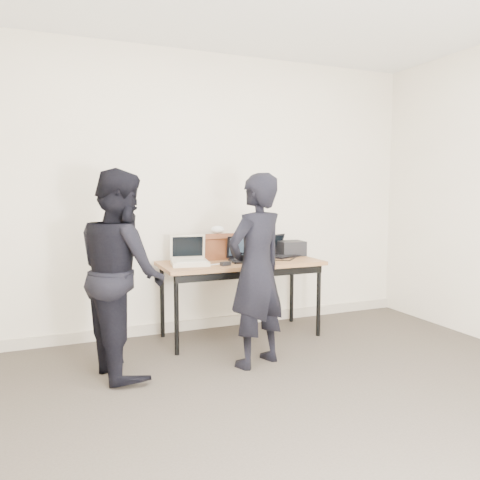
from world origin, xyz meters
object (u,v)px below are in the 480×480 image
laptop_beige (189,259)px  leather_satchel (215,246)px  person_observer (122,272)px  equipment_box (291,248)px  laptop_right (279,251)px  laptop_center (245,255)px  person_typist (256,271)px  desk (241,268)px

laptop_beige → leather_satchel: (0.32, 0.21, 0.08)m
person_observer → laptop_beige: bearing=-63.9°
laptop_beige → equipment_box: 1.14m
laptop_right → leather_satchel: leather_satchel is taller
laptop_center → laptop_right: 0.47m
laptop_center → person_typist: person_typist is taller
laptop_beige → laptop_center: laptop_beige is taller
person_typist → person_observer: (-0.99, 0.25, 0.01)m
laptop_right → person_typist: person_typist is taller
laptop_center → laptop_right: (0.44, 0.15, -0.00)m
equipment_box → laptop_right: bearing=-172.0°
leather_satchel → person_typist: size_ratio=0.24×
person_observer → laptop_center: bearing=-77.7°
laptop_beige → person_typist: person_typist is taller
laptop_beige → person_typist: bearing=-55.9°
desk → person_observer: size_ratio=0.98×
desk → person_typist: 0.73m
laptop_center → equipment_box: bearing=21.6°
equipment_box → person_observer: (-1.79, -0.65, -0.02)m
laptop_beige → laptop_center: 0.54m
equipment_box → person_observer: 1.90m
desk → leather_satchel: leather_satchel is taller
leather_satchel → laptop_beige: bearing=-146.5°
laptop_right → person_observer: (-1.65, -0.63, 0.00)m
laptop_beige → desk: bearing=7.4°
desk → laptop_beige: size_ratio=4.10×
leather_satchel → person_typist: (0.02, -0.93, -0.09)m
desk → equipment_box: size_ratio=5.90×
laptop_center → equipment_box: (0.58, 0.17, 0.02)m
person_typist → equipment_box: bearing=-153.0°
laptop_beige → person_observer: person_observer is taller
leather_satchel → person_observer: size_ratio=0.23×
laptop_right → equipment_box: bearing=-14.6°
laptop_beige → equipment_box: (1.13, 0.18, 0.02)m
desk → leather_satchel: 0.34m
leather_satchel → person_observer: bearing=-145.5°
laptop_center → equipment_box: size_ratio=1.27×
laptop_right → person_typist: (-0.65, -0.87, -0.01)m
desk → person_typist: bearing=-102.9°
laptop_center → person_observer: 1.29m
laptop_right → laptop_center: bearing=176.1°
desk → person_typist: (-0.16, -0.70, 0.10)m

